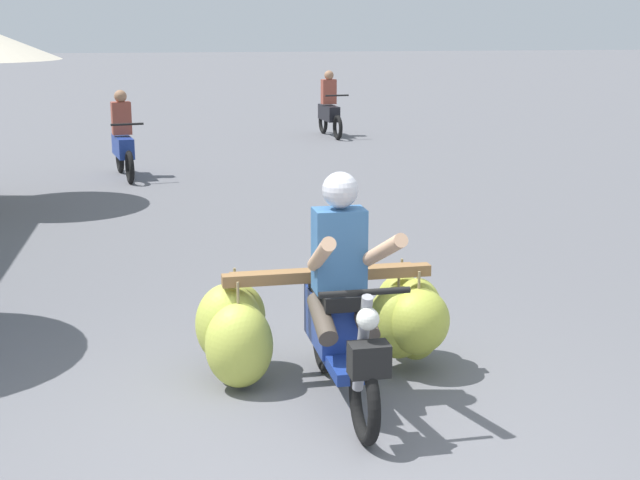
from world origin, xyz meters
TOP-DOWN VIEW (x-y plane):
  - ground_plane at (0.00, 0.00)m, footprint 120.00×120.00m
  - motorbike_main_loaded at (0.31, 1.25)m, footprint 1.91×1.84m
  - motorbike_distant_ahead_left at (-1.63, 10.16)m, footprint 0.57×1.60m
  - motorbike_distant_ahead_right at (2.45, 14.76)m, footprint 0.50×1.62m

SIDE VIEW (x-z plane):
  - ground_plane at x=0.00m, z-range 0.00..0.00m
  - motorbike_main_loaded at x=0.31m, z-range -0.32..1.26m
  - motorbike_distant_ahead_left at x=-1.63m, z-range -0.13..1.27m
  - motorbike_distant_ahead_right at x=2.45m, z-range -0.13..1.27m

